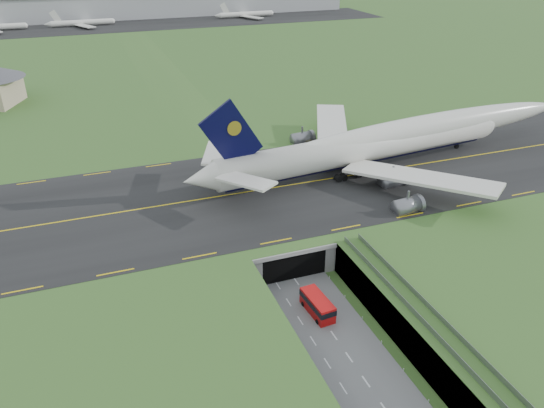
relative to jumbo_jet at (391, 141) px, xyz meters
name	(u,v)px	position (x,y,z in m)	size (l,w,h in m)	color
ground	(313,306)	(-35.84, -36.26, -11.84)	(900.00, 900.00, 0.00)	#335A24
airfield_deck	(313,291)	(-35.84, -36.26, -8.84)	(800.00, 800.00, 6.00)	gray
trench_road	(332,334)	(-35.84, -43.76, -11.74)	(12.00, 75.00, 0.20)	slate
taxiway	(250,192)	(-35.84, -3.26, -5.75)	(800.00, 44.00, 0.18)	black
tunnel_portal	(277,240)	(-35.84, -19.55, -8.51)	(17.00, 22.30, 6.00)	gray
guideway	(443,339)	(-24.84, -55.37, -6.52)	(3.00, 53.00, 7.05)	#A8A8A3
jumbo_jet	(391,141)	(0.00, 0.00, 0.00)	(104.45, 65.06, 21.64)	silver
shuttle_tram	(317,305)	(-35.95, -38.27, -10.17)	(3.36, 7.63, 3.04)	red
cargo_terminal	(117,5)	(-35.90, 263.15, 2.11)	(320.00, 67.00, 15.60)	#B2B2B2
distant_hills	(180,6)	(28.54, 393.74, -15.84)	(700.00, 91.00, 60.00)	#54655F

